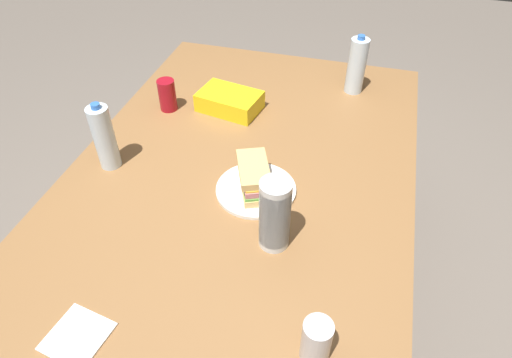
{
  "coord_description": "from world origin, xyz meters",
  "views": [
    {
      "loc": [
        -1.07,
        -0.35,
        1.7
      ],
      "look_at": [
        -0.09,
        -0.07,
        0.79
      ],
      "focal_mm": 31.55,
      "sensor_mm": 36.0,
      "label": 1
    }
  ],
  "objects_px": {
    "sandwich": "(255,178)",
    "plastic_cup_stack": "(275,215)",
    "chip_bag": "(230,101)",
    "water_bottle_spare": "(104,137)",
    "water_bottle_tall": "(357,66)",
    "dining_table": "(242,186)",
    "paper_plate": "(256,189)",
    "soda_can_red": "(167,95)",
    "soda_can_silver": "(316,341)"
  },
  "relations": [
    {
      "from": "dining_table",
      "to": "chip_bag",
      "type": "relative_size",
      "value": 7.18
    },
    {
      "from": "soda_can_red",
      "to": "water_bottle_tall",
      "type": "xyz_separation_m",
      "value": [
        0.33,
        -0.67,
        0.05
      ]
    },
    {
      "from": "sandwich",
      "to": "plastic_cup_stack",
      "type": "distance_m",
      "value": 0.22
    },
    {
      "from": "chip_bag",
      "to": "plastic_cup_stack",
      "type": "distance_m",
      "value": 0.69
    },
    {
      "from": "chip_bag",
      "to": "soda_can_silver",
      "type": "relative_size",
      "value": 1.89
    },
    {
      "from": "paper_plate",
      "to": "water_bottle_spare",
      "type": "xyz_separation_m",
      "value": [
        -0.01,
        0.5,
        0.11
      ]
    },
    {
      "from": "sandwich",
      "to": "soda_can_silver",
      "type": "height_order",
      "value": "soda_can_silver"
    },
    {
      "from": "dining_table",
      "to": "paper_plate",
      "type": "relative_size",
      "value": 6.62
    },
    {
      "from": "dining_table",
      "to": "soda_can_red",
      "type": "distance_m",
      "value": 0.48
    },
    {
      "from": "chip_bag",
      "to": "water_bottle_tall",
      "type": "height_order",
      "value": "water_bottle_tall"
    },
    {
      "from": "dining_table",
      "to": "water_bottle_spare",
      "type": "xyz_separation_m",
      "value": [
        -0.1,
        0.42,
        0.19
      ]
    },
    {
      "from": "dining_table",
      "to": "water_bottle_spare",
      "type": "bearing_deg",
      "value": 102.83
    },
    {
      "from": "water_bottle_tall",
      "to": "water_bottle_spare",
      "type": "height_order",
      "value": "water_bottle_tall"
    },
    {
      "from": "soda_can_red",
      "to": "plastic_cup_stack",
      "type": "bearing_deg",
      "value": -134.45
    },
    {
      "from": "paper_plate",
      "to": "soda_can_red",
      "type": "bearing_deg",
      "value": 51.59
    },
    {
      "from": "sandwich",
      "to": "soda_can_red",
      "type": "height_order",
      "value": "soda_can_red"
    },
    {
      "from": "water_bottle_spare",
      "to": "soda_can_silver",
      "type": "bearing_deg",
      "value": -121.71
    },
    {
      "from": "sandwich",
      "to": "water_bottle_spare",
      "type": "distance_m",
      "value": 0.5
    },
    {
      "from": "soda_can_silver",
      "to": "sandwich",
      "type": "bearing_deg",
      "value": 29.39
    },
    {
      "from": "sandwich",
      "to": "soda_can_silver",
      "type": "bearing_deg",
      "value": -150.61
    },
    {
      "from": "paper_plate",
      "to": "chip_bag",
      "type": "relative_size",
      "value": 1.08
    },
    {
      "from": "soda_can_red",
      "to": "soda_can_silver",
      "type": "relative_size",
      "value": 1.0
    },
    {
      "from": "soda_can_red",
      "to": "chip_bag",
      "type": "height_order",
      "value": "soda_can_red"
    },
    {
      "from": "plastic_cup_stack",
      "to": "soda_can_silver",
      "type": "distance_m",
      "value": 0.34
    },
    {
      "from": "chip_bag",
      "to": "soda_can_silver",
      "type": "distance_m",
      "value": 1.02
    },
    {
      "from": "paper_plate",
      "to": "soda_can_red",
      "type": "distance_m",
      "value": 0.58
    },
    {
      "from": "plastic_cup_stack",
      "to": "paper_plate",
      "type": "bearing_deg",
      "value": 29.0
    },
    {
      "from": "dining_table",
      "to": "soda_can_silver",
      "type": "relative_size",
      "value": 13.54
    },
    {
      "from": "paper_plate",
      "to": "chip_bag",
      "type": "distance_m",
      "value": 0.47
    },
    {
      "from": "paper_plate",
      "to": "plastic_cup_stack",
      "type": "height_order",
      "value": "plastic_cup_stack"
    },
    {
      "from": "sandwich",
      "to": "water_bottle_tall",
      "type": "bearing_deg",
      "value": -18.32
    },
    {
      "from": "chip_bag",
      "to": "water_bottle_tall",
      "type": "xyz_separation_m",
      "value": [
        0.26,
        -0.44,
        0.08
      ]
    },
    {
      "from": "chip_bag",
      "to": "water_bottle_spare",
      "type": "relative_size",
      "value": 0.98
    },
    {
      "from": "sandwich",
      "to": "water_bottle_tall",
      "type": "height_order",
      "value": "water_bottle_tall"
    },
    {
      "from": "paper_plate",
      "to": "water_bottle_tall",
      "type": "distance_m",
      "value": 0.73
    },
    {
      "from": "sandwich",
      "to": "water_bottle_tall",
      "type": "xyz_separation_m",
      "value": [
        0.68,
        -0.22,
        0.06
      ]
    },
    {
      "from": "soda_can_red",
      "to": "dining_table",
      "type": "bearing_deg",
      "value": -125.19
    },
    {
      "from": "water_bottle_tall",
      "to": "soda_can_silver",
      "type": "bearing_deg",
      "value": -177.73
    },
    {
      "from": "sandwich",
      "to": "water_bottle_spare",
      "type": "relative_size",
      "value": 0.85
    },
    {
      "from": "water_bottle_tall",
      "to": "plastic_cup_stack",
      "type": "distance_m",
      "value": 0.88
    },
    {
      "from": "plastic_cup_stack",
      "to": "water_bottle_spare",
      "type": "xyz_separation_m",
      "value": [
        0.18,
        0.6,
        0.0
      ]
    },
    {
      "from": "paper_plate",
      "to": "water_bottle_tall",
      "type": "xyz_separation_m",
      "value": [
        0.68,
        -0.22,
        0.11
      ]
    },
    {
      "from": "plastic_cup_stack",
      "to": "soda_can_silver",
      "type": "height_order",
      "value": "plastic_cup_stack"
    },
    {
      "from": "paper_plate",
      "to": "soda_can_red",
      "type": "xyz_separation_m",
      "value": [
        0.36,
        0.45,
        0.06
      ]
    },
    {
      "from": "dining_table",
      "to": "paper_plate",
      "type": "distance_m",
      "value": 0.14
    },
    {
      "from": "dining_table",
      "to": "water_bottle_spare",
      "type": "height_order",
      "value": "water_bottle_spare"
    },
    {
      "from": "dining_table",
      "to": "plastic_cup_stack",
      "type": "bearing_deg",
      "value": -147.47
    },
    {
      "from": "water_bottle_spare",
      "to": "dining_table",
      "type": "bearing_deg",
      "value": -77.17
    },
    {
      "from": "soda_can_red",
      "to": "chip_bag",
      "type": "relative_size",
      "value": 0.53
    },
    {
      "from": "sandwich",
      "to": "chip_bag",
      "type": "bearing_deg",
      "value": 27.76
    }
  ]
}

